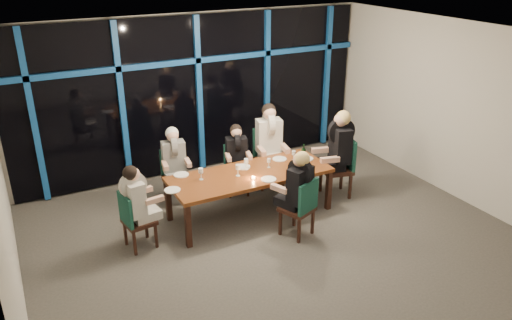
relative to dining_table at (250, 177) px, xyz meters
The scene contains 29 objects.
room 1.56m from the dining_table, 90.00° to the right, with size 7.04×7.00×3.02m.
window_wall 2.30m from the dining_table, 89.70° to the left, with size 6.86×0.43×2.94m.
dining_table is the anchor object (origin of this frame).
chair_far_left 1.41m from the dining_table, 130.47° to the left, with size 0.48×0.48×0.92m.
chair_far_mid 0.90m from the dining_table, 79.22° to the left, with size 0.50×0.50×0.87m.
chair_far_right 1.22m from the dining_table, 47.46° to the left, with size 0.58×0.58×1.06m.
chair_end_left 1.95m from the dining_table, behind, with size 0.47×0.47×0.89m.
chair_end_right 1.74m from the dining_table, ahead, with size 0.60×0.60×1.06m.
chair_near_mid 1.04m from the dining_table, 68.79° to the right, with size 0.57×0.57×0.95m.
diner_far_left 1.37m from the dining_table, 132.95° to the left, with size 0.49×0.60×0.89m.
diner_far_mid 0.82m from the dining_table, 79.64° to the left, with size 0.50×0.59×0.85m.
diner_far_right 1.18m from the dining_table, 45.12° to the left, with size 0.58×0.70×1.03m.
diner_end_left 1.87m from the dining_table, behind, with size 0.59×0.48×0.87m.
diner_end_right 1.68m from the dining_table, ahead, with size 0.72×0.60×1.04m.
diner_near_mid 0.97m from the dining_table, 68.80° to the right, with size 0.58×0.65×0.92m.
plate_far_left 1.10m from the dining_table, 156.71° to the left, with size 0.24×0.24×0.01m, color white.
plate_far_mid 0.26m from the dining_table, 90.73° to the left, with size 0.24×0.24×0.01m, color white.
plate_far_right 0.74m from the dining_table, 20.13° to the left, with size 0.24×0.24×0.01m, color white.
plate_end_left 1.28m from the dining_table, behind, with size 0.24×0.24×0.01m, color white.
plate_end_right 1.10m from the dining_table, ahead, with size 0.24×0.24×0.01m, color white.
plate_near_mid 0.39m from the dining_table, 68.96° to the right, with size 0.24×0.24×0.01m, color white.
wine_bottle 0.99m from the dining_table, ahead, with size 0.08×0.08×0.33m.
water_pitcher 0.84m from the dining_table, 18.84° to the right, with size 0.14×0.12×0.22m.
tea_light 0.24m from the dining_table, 103.99° to the right, with size 0.06×0.06×0.03m, color #FB9E4B.
wine_glass_a 0.30m from the dining_table, behind, with size 0.07×0.07×0.19m.
wine_glass_b 0.25m from the dining_table, 88.06° to the left, with size 0.07×0.07×0.19m.
wine_glass_c 0.41m from the dining_table, ahead, with size 0.06×0.06×0.16m.
wine_glass_d 0.82m from the dining_table, behind, with size 0.07×0.07×0.19m.
wine_glass_e 0.91m from the dining_table, ahead, with size 0.07×0.07×0.17m.
Camera 1 is at (-3.28, -5.63, 4.09)m, focal length 35.00 mm.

